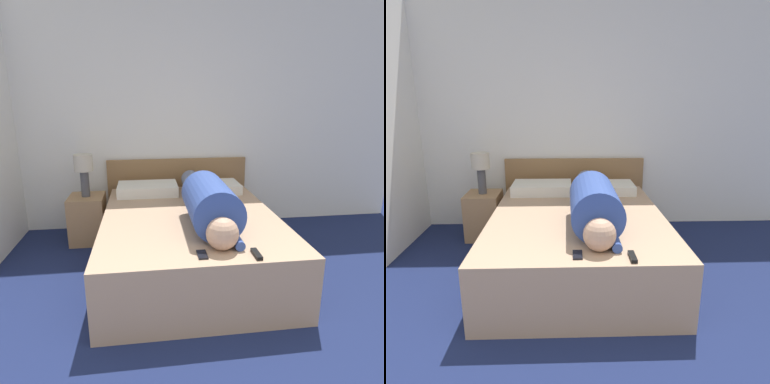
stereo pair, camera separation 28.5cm
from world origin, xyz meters
The scene contains 10 objects.
wall_back centered at (0.00, 3.56, 1.30)m, with size 5.16×0.06×2.60m.
bed centered at (-0.20, 2.38, 0.26)m, with size 1.53×1.97×0.51m.
headboard centered at (-0.20, 3.49, 0.41)m, with size 1.65×0.04×0.82m.
nightstand centered at (-1.22, 3.13, 0.25)m, with size 0.37×0.41×0.51m.
table_lamp centered at (-1.22, 3.13, 0.81)m, with size 0.19×0.19×0.45m.
person_lying centered at (-0.07, 2.22, 0.68)m, with size 0.39×1.80×0.39m.
pillow_near_headboard centered at (-0.57, 3.12, 0.57)m, with size 0.64×0.40×0.11m.
pillow_second centered at (0.14, 3.12, 0.56)m, with size 0.60×0.40×0.10m.
tv_remote centered at (0.13, 1.50, 0.52)m, with size 0.04×0.15×0.02m.
cell_phone centered at (-0.23, 1.56, 0.52)m, with size 0.06×0.13×0.01m.
Camera 1 is at (-0.58, -0.49, 1.53)m, focal length 32.00 mm.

